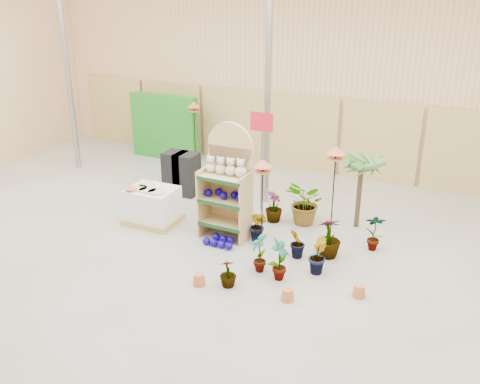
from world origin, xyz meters
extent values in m
cube|color=gray|center=(0.00, 0.00, -0.05)|extent=(15.00, 12.00, 0.10)
cube|color=tan|center=(0.00, 6.05, 2.25)|extent=(15.00, 0.10, 4.50)
cylinder|color=gray|center=(-5.50, 3.50, 2.25)|extent=(0.14, 0.14, 4.50)
cylinder|color=gray|center=(0.00, 3.50, 2.25)|extent=(0.14, 0.14, 4.50)
cube|color=tan|center=(-6.00, 5.92, 1.00)|extent=(1.90, 0.06, 2.00)
cube|color=tan|center=(-4.00, 5.92, 1.00)|extent=(1.90, 0.06, 2.00)
cube|color=tan|center=(-2.00, 5.92, 1.00)|extent=(1.90, 0.06, 2.00)
cube|color=tan|center=(0.00, 5.92, 1.00)|extent=(1.90, 0.06, 2.00)
cube|color=tan|center=(2.00, 5.92, 1.00)|extent=(1.90, 0.06, 2.00)
cube|color=tan|center=(4.00, 5.92, 1.00)|extent=(1.90, 0.06, 2.00)
cube|color=tan|center=(-0.01, 1.74, 0.90)|extent=(0.95, 0.11, 1.80)
cylinder|color=tan|center=(-0.01, 1.74, 1.80)|extent=(0.95, 0.11, 0.95)
cube|color=tan|center=(-0.01, 1.46, 0.32)|extent=(0.92, 0.55, 0.04)
cube|color=#0F3819|center=(-0.01, 1.20, 0.32)|extent=(0.91, 0.05, 0.06)
cube|color=tan|center=(-0.01, 1.46, 0.79)|extent=(0.92, 0.55, 0.04)
cube|color=#0F3819|center=(-0.01, 1.20, 0.79)|extent=(0.91, 0.05, 0.06)
cube|color=tan|center=(-0.01, 1.46, 1.27)|extent=(0.92, 0.55, 0.04)
cube|color=#0F3819|center=(-0.01, 1.20, 1.27)|extent=(0.91, 0.05, 0.06)
cube|color=tan|center=(-0.47, 1.46, 0.69)|extent=(0.06, 0.53, 1.37)
cube|color=tan|center=(0.44, 1.46, 0.69)|extent=(0.06, 0.53, 1.37)
sphere|color=beige|center=(-0.33, 1.52, 1.38)|extent=(0.19, 0.19, 0.19)
sphere|color=beige|center=(-0.33, 1.52, 1.54)|extent=(0.15, 0.15, 0.15)
sphere|color=beige|center=(-0.12, 1.52, 1.39)|extent=(0.20, 0.20, 0.20)
sphere|color=beige|center=(-0.12, 1.52, 1.55)|extent=(0.15, 0.15, 0.15)
sphere|color=beige|center=(0.09, 1.52, 1.39)|extent=(0.21, 0.21, 0.21)
sphere|color=beige|center=(0.09, 1.52, 1.56)|extent=(0.15, 0.15, 0.15)
sphere|color=beige|center=(0.30, 1.52, 1.40)|extent=(0.22, 0.22, 0.22)
sphere|color=beige|center=(0.30, 1.52, 1.57)|extent=(0.15, 0.15, 0.15)
sphere|color=#0C017B|center=(-0.35, 1.44, 0.89)|extent=(0.16, 0.16, 0.16)
sphere|color=#0C017B|center=(-0.18, 1.57, 0.89)|extent=(0.16, 0.16, 0.16)
sphere|color=#0C017B|center=(-0.01, 1.44, 0.89)|extent=(0.16, 0.16, 0.16)
sphere|color=#0C017B|center=(0.16, 1.57, 0.89)|extent=(0.16, 0.16, 0.16)
sphere|color=#0C017B|center=(0.32, 1.44, 0.89)|extent=(0.16, 0.16, 0.16)
sphere|color=#0C017B|center=(-0.18, 1.01, 0.07)|extent=(0.15, 0.15, 0.15)
sphere|color=#0C017B|center=(-0.10, 1.25, 0.07)|extent=(0.15, 0.15, 0.15)
sphere|color=#0C017B|center=(-0.02, 1.01, 0.07)|extent=(0.15, 0.15, 0.15)
sphere|color=#0C017B|center=(0.06, 1.25, 0.07)|extent=(0.15, 0.15, 0.15)
sphere|color=#0C017B|center=(0.14, 1.01, 0.07)|extent=(0.15, 0.15, 0.15)
sphere|color=#0C017B|center=(0.22, 1.25, 0.07)|extent=(0.15, 0.15, 0.15)
sphere|color=#0C017B|center=(0.30, 1.01, 0.07)|extent=(0.15, 0.15, 0.15)
cube|color=tan|center=(-1.68, 1.43, 0.07)|extent=(1.08, 0.91, 0.13)
cube|color=white|center=(-1.68, 1.43, 0.44)|extent=(0.99, 0.82, 0.62)
cylinder|color=#C5B88E|center=(-1.91, 1.30, 0.77)|extent=(0.35, 0.35, 0.04)
cylinder|color=#C5B88E|center=(-1.68, 1.30, 0.77)|extent=(0.35, 0.35, 0.04)
cylinder|color=#C5B88E|center=(-1.46, 1.30, 0.77)|extent=(0.35, 0.35, 0.04)
cylinder|color=#C5B88E|center=(-1.91, 1.57, 0.77)|extent=(0.35, 0.35, 0.04)
cube|color=black|center=(-1.83, 3.09, 0.25)|extent=(0.50, 0.50, 0.50)
cube|color=black|center=(-1.83, 3.09, 0.75)|extent=(0.50, 0.50, 0.50)
cube|color=black|center=(-2.13, 3.09, 0.25)|extent=(0.50, 0.50, 0.50)
cube|color=black|center=(-2.13, 3.09, 0.75)|extent=(0.50, 0.50, 0.50)
cube|color=#1F771F|center=(-3.80, 5.20, 0.90)|extent=(2.00, 0.30, 1.80)
cylinder|color=gray|center=(0.10, 3.00, 1.10)|extent=(0.05, 0.05, 2.20)
cube|color=#B21528|center=(0.10, 2.96, 2.00)|extent=(0.50, 0.03, 0.40)
cylinder|color=black|center=(0.75, 1.51, 0.74)|extent=(0.02, 0.02, 1.48)
cylinder|color=#B46136|center=(0.75, 1.51, 1.48)|extent=(0.30, 0.30, 0.02)
cone|color=#B46136|center=(0.75, 1.51, 1.65)|extent=(0.34, 0.34, 0.14)
cylinder|color=black|center=(1.92, 2.17, 0.85)|extent=(0.02, 0.02, 1.69)
cylinder|color=#B46136|center=(1.92, 2.17, 1.69)|extent=(0.30, 0.30, 0.02)
cone|color=#B46136|center=(1.92, 2.17, 1.86)|extent=(0.34, 0.34, 0.14)
cylinder|color=black|center=(-2.62, 4.85, 0.78)|extent=(0.02, 0.02, 1.55)
cylinder|color=#B46136|center=(-2.62, 4.85, 1.55)|extent=(0.30, 0.30, 0.02)
cone|color=#B46136|center=(-2.62, 4.85, 1.72)|extent=(0.34, 0.34, 0.14)
cylinder|color=#40331F|center=(2.22, 3.06, 0.64)|extent=(0.10, 0.10, 1.29)
imported|color=#467A36|center=(1.13, 0.55, 0.36)|extent=(0.41, 0.46, 0.72)
imported|color=#467A36|center=(1.57, 1.26, 0.31)|extent=(0.35, 0.40, 0.61)
imported|color=#467A36|center=(2.06, 1.57, 0.39)|extent=(0.59, 0.59, 0.78)
imported|color=#467A36|center=(2.75, 2.19, 0.37)|extent=(0.45, 0.36, 0.74)
imported|color=#467A36|center=(0.65, 1.58, 0.32)|extent=(0.42, 0.37, 0.64)
imported|color=#467A36|center=(1.23, 2.73, 0.47)|extent=(1.12, 1.10, 0.94)
imported|color=#467A36|center=(0.86, -0.13, 0.25)|extent=(0.38, 0.38, 0.50)
imported|color=#467A36|center=(1.54, 0.43, 0.39)|extent=(0.32, 0.43, 0.77)
imported|color=#467A36|center=(2.05, 0.94, 0.33)|extent=(0.37, 0.42, 0.66)
imported|color=#467A36|center=(0.58, 2.56, 0.33)|extent=(0.41, 0.41, 0.66)
camera|label=1|loc=(4.34, -6.98, 4.79)|focal=40.00mm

